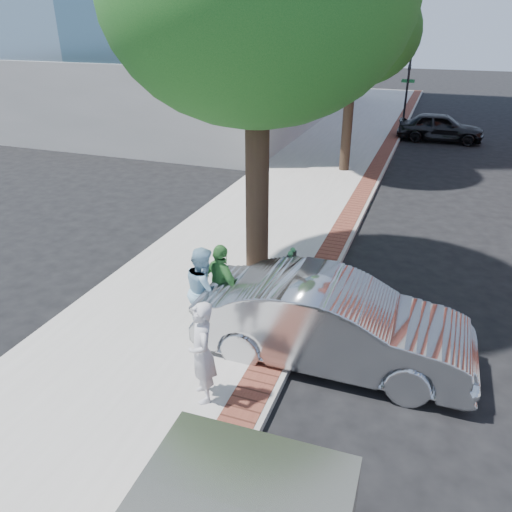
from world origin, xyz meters
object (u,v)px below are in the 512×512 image
at_px(person_gray, 202,353).
at_px(person_officer, 204,290).
at_px(parking_meter, 291,268).
at_px(sedan_silver, 333,323).
at_px(person_green, 221,287).
at_px(bg_car, 440,127).

bearing_deg(person_gray, person_officer, 168.88).
xyz_separation_m(parking_meter, person_gray, (-0.57, -2.98, -0.17)).
distance_m(person_officer, sedan_silver, 2.55).
bearing_deg(person_green, person_officer, 70.50).
relative_size(person_officer, sedan_silver, 0.36).
bearing_deg(person_green, sedan_silver, -155.21).
xyz_separation_m(parking_meter, person_officer, (-1.41, -1.15, -0.17)).
distance_m(person_gray, sedan_silver, 2.55).
xyz_separation_m(person_gray, bg_car, (2.97, 21.66, -0.32)).
height_order(sedan_silver, bg_car, sedan_silver).
bearing_deg(person_gray, person_green, 159.77).
xyz_separation_m(parking_meter, bg_car, (2.39, 18.68, -0.49)).
bearing_deg(person_green, person_gray, 134.73).
relative_size(person_gray, sedan_silver, 0.36).
height_order(person_gray, person_green, person_green).
height_order(person_officer, bg_car, person_officer).
bearing_deg(parking_meter, bg_car, 82.70).
distance_m(person_gray, person_officer, 2.01).
bearing_deg(parking_meter, person_green, -141.33).
height_order(parking_meter, bg_car, parking_meter).
xyz_separation_m(person_green, bg_car, (3.54, 19.60, -0.32)).
distance_m(sedan_silver, bg_car, 19.82).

